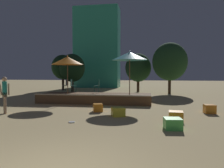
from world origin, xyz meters
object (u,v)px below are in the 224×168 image
Objects in this scene: cube_seat_0 at (118,112)px; frisbee_disc at (72,122)px; patio_umbrella_1 at (68,61)px; background_tree_3 at (72,68)px; cube_seat_4 at (176,116)px; bistro_chair_0 at (72,84)px; person_0 at (5,93)px; patio_umbrella_0 at (130,56)px; background_tree_1 at (170,62)px; bistro_chair_1 at (66,84)px; bistro_chair_2 at (98,84)px; cube_seat_1 at (173,124)px; background_tree_0 at (63,67)px; cube_seat_3 at (210,109)px; background_tree_2 at (138,68)px; cube_seat_2 at (98,108)px.

cube_seat_0 is 2.80× the size of frisbee_disc.
background_tree_3 is at bearing 107.87° from patio_umbrella_1.
patio_umbrella_1 reaches higher than cube_seat_4.
frisbee_disc is (2.21, -6.32, -1.19)m from bistro_chair_0.
cube_seat_0 reaches higher than frisbee_disc.
person_0 is 2.01× the size of bistro_chair_0.
patio_umbrella_1 is 4.30× the size of cube_seat_0.
patio_umbrella_0 is 6.20m from frisbee_disc.
bistro_chair_1 is at bearing -139.58° from background_tree_1.
patio_umbrella_0 is 3.74× the size of bistro_chair_2.
cube_seat_1 is (1.98, -5.51, -2.84)m from patio_umbrella_0.
cube_seat_1 is 0.15× the size of background_tree_0.
bistro_chair_2 is at bearing 112.86° from cube_seat_0.
bistro_chair_2 reaches higher than cube_seat_1.
background_tree_1 is (0.94, 12.60, 2.93)m from cube_seat_4.
cube_seat_3 is 0.59× the size of bistro_chair_1.
cube_seat_3 is at bearing 51.11° from bistro_chair_2.
bistro_chair_0 is (1.70, 4.98, 0.20)m from person_0.
cube_seat_1 is at bearing -142.49° from person_0.
cube_seat_0 is 0.18× the size of background_tree_2.
cube_seat_4 is at bearing -133.68° from bistro_chair_0.
cube_seat_1 is 4.60m from cube_seat_2.
cube_seat_4 is 0.70× the size of bistro_chair_1.
person_0 is (-7.79, 1.78, 0.81)m from cube_seat_1.
cube_seat_1 is 0.13× the size of background_tree_1.
patio_umbrella_0 is 12.91× the size of frisbee_disc.
bistro_chair_0 is (-3.87, 4.72, 1.00)m from cube_seat_0.
frisbee_disc is 0.06× the size of background_tree_2.
cube_seat_2 is at bearing -148.21° from bistro_chair_0.
cube_seat_4 is at bearing -60.49° from patio_umbrella_0.
cube_seat_1 is 0.72× the size of bistro_chair_0.
bistro_chair_0 is at bearing -89.55° from bistro_chair_2.
cube_seat_4 is (2.27, -4.01, -2.84)m from patio_umbrella_0.
person_0 is 15.07m from background_tree_2.
bistro_chair_0 reaches higher than cube_seat_4.
cube_seat_2 is 5.58m from cube_seat_3.
bistro_chair_1 is (-3.35, 4.20, 1.00)m from cube_seat_2.
cube_seat_1 is (2.23, -2.04, -0.01)m from cube_seat_0.
background_tree_0 reaches higher than patio_umbrella_1.
person_0 is 6.32m from bistro_chair_2.
cube_seat_3 is 2.04× the size of frisbee_disc.
frisbee_disc is (3.91, -1.34, -0.98)m from person_0.
person_0 is at bearing -84.97° from background_tree_3.
frisbee_disc is at bearing -24.21° from bistro_chair_1.
bistro_chair_1 is (-0.74, 1.59, -1.59)m from patio_umbrella_1.
background_tree_1 is (3.45, 12.06, 2.92)m from cube_seat_0.
patio_umbrella_1 is at bearing 179.00° from bistro_chair_0.
patio_umbrella_0 reaches higher than cube_seat_0.
cube_seat_3 is 0.85× the size of cube_seat_4.
background_tree_3 is (-9.22, 13.15, 2.38)m from cube_seat_4.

